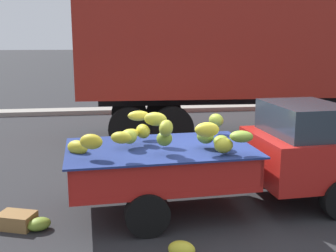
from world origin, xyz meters
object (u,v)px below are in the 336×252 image
Objects in this scene: fallen_banana_bunch_near_tailgate at (39,224)px; fallen_banana_bunch_by_wheel at (182,249)px; produce_crate at (17,220)px; pickup_truck at (277,152)px; semi_trailer at (292,47)px.

fallen_banana_bunch_near_tailgate is 2.20m from fallen_banana_bunch_by_wheel.
fallen_banana_bunch_near_tailgate is 0.37m from produce_crate.
produce_crate reaches higher than fallen_banana_bunch_near_tailgate.
produce_crate is at bearing -178.04° from pickup_truck.
fallen_banana_bunch_by_wheel is (-4.31, -6.44, -2.44)m from semi_trailer.
fallen_banana_bunch_by_wheel is at bearing -28.69° from fallen_banana_bunch_near_tailgate.
fallen_banana_bunch_near_tailgate is 0.67× the size of produce_crate.
fallen_banana_bunch_near_tailgate is 0.97× the size of fallen_banana_bunch_by_wheel.
fallen_banana_bunch_by_wheel reaches higher than fallen_banana_bunch_near_tailgate.
pickup_truck is at bearing 5.13° from produce_crate.
semi_trailer is 8.12m from fallen_banana_bunch_by_wheel.
pickup_truck is 10.04× the size of produce_crate.
pickup_truck is at bearing 7.58° from fallen_banana_bunch_near_tailgate.
pickup_truck is at bearing 39.43° from fallen_banana_bunch_by_wheel.
pickup_truck reaches higher than produce_crate.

